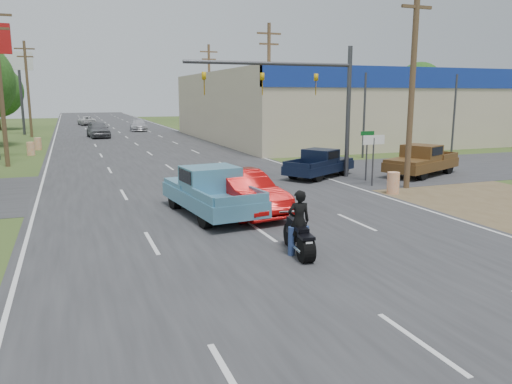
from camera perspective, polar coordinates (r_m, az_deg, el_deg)
name	(u,v)px	position (r m, az deg, el deg)	size (l,w,h in m)	color
ground	(420,343)	(9.95, 18.19, -16.11)	(200.00, 200.00, 0.00)	#2C431B
main_road	(136,144)	(47.37, -13.52, 5.34)	(15.00, 180.00, 0.02)	#2D2D30
cross_road	(192,183)	(25.85, -7.38, 1.04)	(120.00, 10.00, 0.02)	#2D2D30
dirt_verge	(477,197)	(24.13, 23.92, -0.55)	(8.00, 18.00, 0.01)	brown
big_box_store	(424,105)	(60.08, 18.66, 9.37)	(50.00, 28.10, 6.60)	#B7A88C
utility_pole_1	(413,76)	(25.01, 17.47, 12.52)	(2.00, 0.28, 10.00)	#4C3823
utility_pole_2	(269,84)	(40.78, 1.47, 12.23)	(2.00, 0.28, 10.00)	#4C3823
utility_pole_3	(209,87)	(57.86, -5.35, 11.83)	(2.00, 0.28, 10.00)	#4C3823
utility_pole_5	(0,81)	(35.03, -27.23, 11.25)	(2.00, 0.28, 10.00)	#4C3823
utility_pole_6	(28,87)	(58.94, -24.64, 10.88)	(2.00, 0.28, 10.00)	#4C3823
tree_3	(420,85)	(97.94, 18.20, 11.50)	(8.40, 8.40, 10.40)	#422D19
tree_5	(246,88)	(107.91, -1.19, 11.78)	(7.98, 7.98, 9.88)	#422D19
barrel_0	(393,183)	(23.63, 15.41, 1.00)	(0.56, 0.56, 1.00)	orange
barrel_1	(315,160)	(31.01, 6.82, 3.62)	(0.56, 0.56, 1.00)	orange
barrel_2	(31,149)	(41.10, -24.34, 4.53)	(0.56, 0.56, 1.00)	orange
barrel_3	(38,144)	(45.05, -23.66, 5.07)	(0.56, 0.56, 1.00)	orange
pole_sign_left_far	(19,70)	(63.05, -25.46, 12.45)	(3.00, 0.35, 9.20)	#3F3F44
lane_sign	(373,148)	(25.18, 13.28, 4.92)	(1.20, 0.08, 2.52)	#3F3F44
street_name_sign	(367,150)	(26.78, 12.55, 4.67)	(0.80, 0.08, 2.61)	#3F3F44
signal_mast	(304,88)	(26.47, 5.50, 11.73)	(9.12, 0.40, 7.00)	#3F3F44
red_convertible	(242,193)	(18.91, -1.64, -0.06)	(1.73, 4.95, 1.63)	#A40807
motorcycle	(299,239)	(14.05, 4.96, -5.34)	(0.70, 2.23, 1.13)	black
rider	(299,225)	(14.00, 4.90, -3.75)	(0.65, 0.42, 1.78)	black
blue_pickup	(210,190)	(18.82, -5.28, 0.18)	(2.73, 5.72, 1.83)	black
navy_pickup	(320,163)	(27.64, 7.37, 3.30)	(4.92, 3.94, 1.55)	black
brown_pickup	(421,160)	(29.40, 18.31, 3.48)	(5.58, 3.99, 1.73)	black
distant_car_grey	(98,130)	(55.76, -17.60, 6.81)	(2.02, 5.03, 1.71)	slate
distant_car_silver	(138,125)	(65.03, -13.28, 7.43)	(1.98, 4.88, 1.42)	silver
distant_car_white	(87,121)	(79.65, -18.80, 7.71)	(2.17, 4.70, 1.31)	beige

